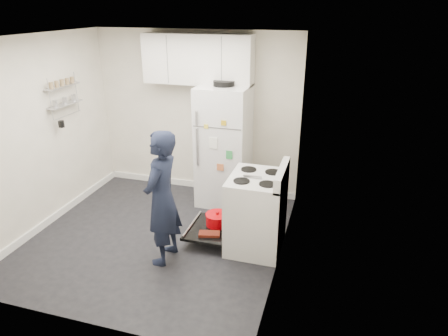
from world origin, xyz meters
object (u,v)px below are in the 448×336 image
(open_oven_door, at_px, (214,224))
(person, at_px, (162,199))
(electric_range, at_px, (255,213))
(refrigerator, at_px, (224,146))

(open_oven_door, xyz_separation_m, person, (-0.41, -0.61, 0.61))
(electric_range, bearing_deg, person, -149.70)
(open_oven_door, bearing_deg, person, -123.69)
(person, bearing_deg, open_oven_door, 148.62)
(refrigerator, xyz_separation_m, person, (-0.24, -1.66, -0.10))
(electric_range, relative_size, refrigerator, 0.60)
(open_oven_door, bearing_deg, electric_range, -5.00)
(electric_range, xyz_separation_m, person, (-0.96, -0.56, 0.33))
(open_oven_door, height_order, person, person)
(person, bearing_deg, refrigerator, 174.10)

